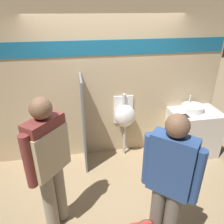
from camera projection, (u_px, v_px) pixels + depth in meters
ground_plane at (114, 170)px, 3.85m from camera, size 16.00×16.00×0.00m
display_wall at (108, 85)px, 3.78m from camera, size 4.13×0.07×2.70m
sink_counter at (193, 132)px, 4.14m from camera, size 0.88×0.61×0.87m
sink_basin at (193, 108)px, 3.97m from camera, size 0.40×0.40×0.24m
cell_phone at (186, 116)px, 3.79m from camera, size 0.07×0.14×0.01m
divider_near_counter at (83, 124)px, 3.67m from camera, size 0.03×0.57×1.62m
urinal_near_counter at (125, 116)px, 3.91m from camera, size 0.38×0.29×1.21m
toilet at (42, 154)px, 3.77m from camera, size 0.38×0.54×0.86m
person_in_vest at (49, 159)px, 2.47m from camera, size 0.48×0.51×1.79m
person_with_lanyard at (169, 182)px, 2.26m from camera, size 0.48×0.44×1.74m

